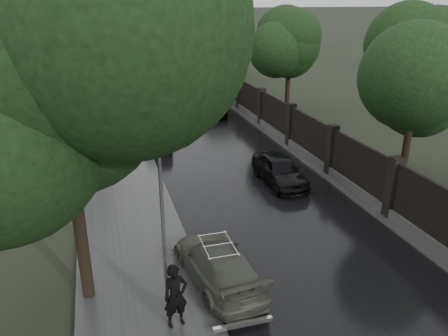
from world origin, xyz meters
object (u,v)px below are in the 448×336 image
Objects in this scene: tree_right_b at (290,51)px; pedestrian_umbrella at (174,264)px; lamp_post at (164,237)px; hatchback_left at (155,133)px; tree_left_far at (74,43)px; volga_sedan at (218,264)px; traffic_light at (129,86)px; car_right_near at (279,170)px; tree_right_c at (222,33)px; car_right_far at (207,106)px; tree_left_near at (61,93)px; tree_right_a at (416,84)px.

tree_right_b reaches higher than pedestrian_umbrella.
lamp_post is 16.31m from hatchback_left.
volga_sedan is at bearing -80.72° from tree_left_far.
lamp_post reaches higher than traffic_light.
car_right_near is (-5.90, -12.30, -4.24)m from tree_right_b.
pedestrian_umbrella is at bearing -121.19° from tree_right_b.
traffic_light is (-11.80, -15.01, -2.55)m from tree_right_c.
traffic_light is (-11.80, 2.99, -2.55)m from tree_right_b.
car_right_near is (7.00, 8.20, -1.96)m from lamp_post.
car_right_far is (5.14, 21.41, 0.02)m from volga_sedan.
tree_left_far is 1.77× the size of car_right_near.
hatchback_left reaches higher than car_right_near.
pedestrian_umbrella is (-6.84, -8.74, 1.42)m from car_right_near.
tree_left_far is at bearing 90.85° from tree_left_near.
tree_right_b is at bearing -14.24° from traffic_light.
tree_left_near is 1.84× the size of car_right_far.
tree_right_c reaches higher than car_right_far.
tree_right_a reaches higher than volga_sedan.
hatchback_left is at bearing 121.16° from car_right_near.
tree_right_b reaches higher than volga_sedan.
car_right_near reaches higher than car_right_far.
tree_right_a is 2.37× the size of pedestrian_umbrella.
car_right_far reaches higher than volga_sedan.
car_right_near is 14.44m from car_right_far.
tree_right_a is 12.97m from volga_sedan.
tree_left_far reaches higher than car_right_near.
tree_left_near reaches higher than hatchback_left.
car_right_near is at bearing -101.02° from tree_right_c.
hatchback_left is 1.07× the size of car_right_near.
tree_left_near is at bearing -112.20° from tree_right_c.
tree_left_near reaches higher than tree_right_a.
tree_right_a reaches higher than hatchback_left.
traffic_light is at bearing 109.65° from car_right_near.
hatchback_left is at bearing -130.62° from car_right_far.
tree_right_a is 20.85m from traffic_light.
lamp_post is at bearing -122.18° from tree_right_b.
tree_right_a is 32.00m from tree_right_c.
tree_right_c is at bearing 71.48° from lamp_post.
lamp_post is (-12.90, -20.50, -2.28)m from tree_right_b.
tree_right_b is 1.52× the size of volga_sedan.
tree_left_far is 29.34m from pedestrian_umbrella.
hatchback_left reaches higher than car_right_far.
lamp_post is 1.03× the size of car_right_far.
pedestrian_umbrella is (2.36, -2.05, -4.29)m from tree_left_near.
traffic_light is 0.80× the size of car_right_far.
car_right_near is (5.04, -7.89, -0.05)m from hatchback_left.
tree_right_a is at bearing -90.00° from tree_right_c.
volga_sedan is (-11.04, -37.28, -4.28)m from tree_right_c.
tree_left_far is at bearing 125.17° from tree_right_a.
tree_right_c is (15.50, 10.00, -0.29)m from tree_left_far.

